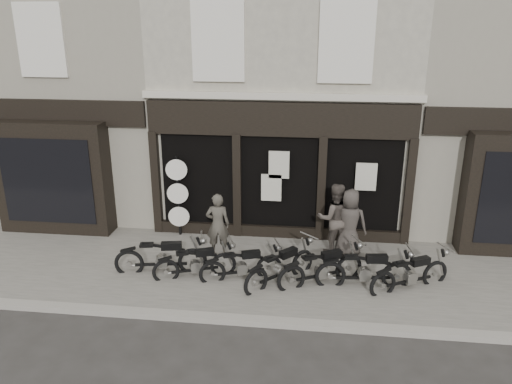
# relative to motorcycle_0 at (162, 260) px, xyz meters

# --- Properties ---
(ground_plane) EXTENTS (90.00, 90.00, 0.00)m
(ground_plane) POSITION_rel_motorcycle_0_xyz_m (2.63, -0.51, -0.42)
(ground_plane) COLOR #2D2B28
(ground_plane) RESTS_ON ground
(pavement) EXTENTS (30.00, 4.20, 0.12)m
(pavement) POSITION_rel_motorcycle_0_xyz_m (2.63, 0.39, -0.36)
(pavement) COLOR #636058
(pavement) RESTS_ON ground_plane
(kerb) EXTENTS (30.00, 0.25, 0.13)m
(kerb) POSITION_rel_motorcycle_0_xyz_m (2.63, -1.76, -0.36)
(kerb) COLOR gray
(kerb) RESTS_ON ground_plane
(central_building) EXTENTS (7.30, 6.22, 8.34)m
(central_building) POSITION_rel_motorcycle_0_xyz_m (2.63, 5.44, 3.66)
(central_building) COLOR #B3AD99
(central_building) RESTS_ON ground
(neighbour_left) EXTENTS (5.60, 6.73, 8.34)m
(neighbour_left) POSITION_rel_motorcycle_0_xyz_m (-3.72, 5.38, 3.62)
(neighbour_left) COLOR gray
(neighbour_left) RESTS_ON ground
(neighbour_right) EXTENTS (5.60, 6.73, 8.34)m
(neighbour_right) POSITION_rel_motorcycle_0_xyz_m (8.98, 5.38, 3.62)
(neighbour_right) COLOR gray
(neighbour_right) RESTS_ON ground
(motorcycle_0) EXTENTS (2.21, 0.73, 1.07)m
(motorcycle_0) POSITION_rel_motorcycle_0_xyz_m (0.00, 0.00, 0.00)
(motorcycle_0) COLOR black
(motorcycle_0) RESTS_ON ground
(motorcycle_1) EXTENTS (1.91, 0.98, 0.96)m
(motorcycle_1) POSITION_rel_motorcycle_0_xyz_m (0.86, -0.12, -0.04)
(motorcycle_1) COLOR black
(motorcycle_1) RESTS_ON ground
(motorcycle_2) EXTENTS (1.91, 0.94, 0.95)m
(motorcycle_2) POSITION_rel_motorcycle_0_xyz_m (1.97, -0.09, -0.04)
(motorcycle_2) COLOR black
(motorcycle_2) RESTS_ON ground
(motorcycle_3) EXTENTS (1.64, 1.73, 1.03)m
(motorcycle_3) POSITION_rel_motorcycle_0_xyz_m (2.88, -0.13, -0.01)
(motorcycle_3) COLOR black
(motorcycle_3) RESTS_ON ground
(motorcycle_4) EXTENTS (2.01, 1.31, 1.05)m
(motorcycle_4) POSITION_rel_motorcycle_0_xyz_m (3.83, -0.09, -0.00)
(motorcycle_4) COLOR black
(motorcycle_4) RESTS_ON ground
(motorcycle_5) EXTENTS (2.23, 0.61, 1.07)m
(motorcycle_5) POSITION_rel_motorcycle_0_xyz_m (4.81, -0.10, 0.00)
(motorcycle_5) COLOR black
(motorcycle_5) RESTS_ON ground
(motorcycle_6) EXTENTS (1.92, 1.22, 1.00)m
(motorcycle_6) POSITION_rel_motorcycle_0_xyz_m (5.83, -0.09, -0.03)
(motorcycle_6) COLOR black
(motorcycle_6) RESTS_ON ground
(man_left) EXTENTS (0.64, 0.45, 1.67)m
(man_left) POSITION_rel_motorcycle_0_xyz_m (1.17, 1.08, 0.53)
(man_left) COLOR #47423A
(man_left) RESTS_ON pavement
(man_centre) EXTENTS (1.02, 0.85, 1.88)m
(man_centre) POSITION_rel_motorcycle_0_xyz_m (4.14, 1.61, 0.64)
(man_centre) COLOR #48403A
(man_centre) RESTS_ON pavement
(man_right) EXTENTS (0.97, 0.73, 1.78)m
(man_right) POSITION_rel_motorcycle_0_xyz_m (4.52, 1.46, 0.59)
(man_right) COLOR #3B3631
(man_right) RESTS_ON pavement
(advert_sign_post) EXTENTS (0.59, 0.38, 2.42)m
(advert_sign_post) POSITION_rel_motorcycle_0_xyz_m (-0.15, 2.18, 0.76)
(advert_sign_post) COLOR black
(advert_sign_post) RESTS_ON ground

